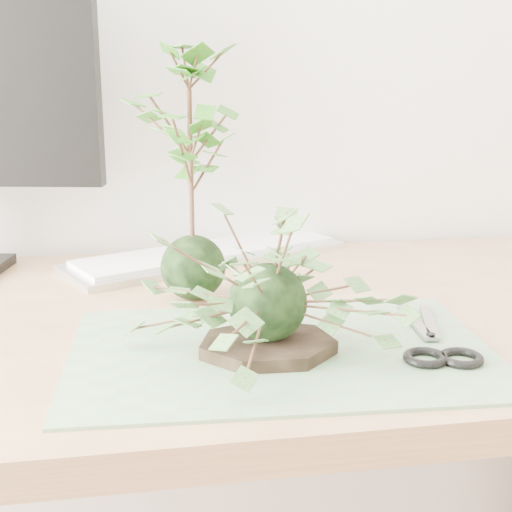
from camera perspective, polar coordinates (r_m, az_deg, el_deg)
name	(u,v)px	position (r m, az deg, el deg)	size (l,w,h in m)	color
desk	(191,374)	(1.00, -5.26, -9.37)	(1.60, 0.70, 0.74)	tan
cutting_mat	(281,351)	(0.83, 2.04, -7.59)	(0.49, 0.32, 0.00)	gray
stone_dish	(267,346)	(0.82, 0.92, -7.19)	(0.16, 0.16, 0.01)	black
ivy_kokedama	(268,266)	(0.79, 0.95, -0.84)	(0.27, 0.27, 0.18)	black
maple_kokedama	(189,107)	(0.98, -5.36, 11.81)	(0.23, 0.23, 0.39)	black
keyboard	(208,254)	(1.23, -3.85, 0.14)	(0.51, 0.34, 0.02)	silver
scissors	(443,349)	(0.85, 14.72, -7.21)	(0.10, 0.21, 0.01)	gray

